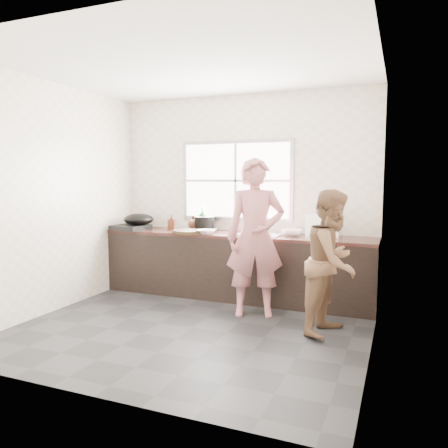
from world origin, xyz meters
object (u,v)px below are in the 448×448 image
at_px(bowl_held, 266,235).
at_px(bottle_brown_short, 193,223).
at_px(woman, 255,243).
at_px(plate_food, 198,230).
at_px(bottle_green, 203,218).
at_px(bottle_brown_tall, 172,223).
at_px(cutting_board, 189,232).
at_px(glass_jar, 187,225).
at_px(person_side, 332,262).
at_px(black_pot, 204,224).
at_px(bowl_mince, 206,232).
at_px(wok, 139,219).
at_px(pot_lid_left, 137,229).
at_px(bowl_crabs, 292,233).
at_px(burner, 131,227).
at_px(dish_rack, 324,226).
at_px(pot_lid_right, 179,229).

height_order(bowl_held, bottle_brown_short, bottle_brown_short).
distance_m(woman, plate_food, 1.27).
height_order(bottle_green, bottle_brown_tall, bottle_green).
xyz_separation_m(cutting_board, glass_jar, (-0.25, 0.44, 0.03)).
bearing_deg(person_side, glass_jar, 77.56).
distance_m(woman, black_pot, 1.23).
height_order(bowl_mince, bottle_brown_short, bottle_brown_short).
relative_size(person_side, black_pot, 5.35).
bearing_deg(wok, pot_lid_left, -70.84).
bearing_deg(bowl_crabs, pot_lid_left, -175.10).
distance_m(bottle_brown_tall, wok, 0.48).
distance_m(plate_food, bottle_brown_short, 0.22).
bearing_deg(burner, bowl_mince, -2.51).
bearing_deg(black_pot, cutting_board, -102.31).
xyz_separation_m(woman, bowl_crabs, (0.27, 0.66, 0.05)).
xyz_separation_m(cutting_board, burner, (-0.95, 0.05, 0.01)).
bearing_deg(black_pot, burner, -165.04).
distance_m(person_side, burner, 3.00).
bearing_deg(glass_jar, bowl_crabs, -6.91).
bearing_deg(dish_rack, glass_jar, 176.32).
bearing_deg(plate_food, glass_jar, 148.07).
xyz_separation_m(bowl_mince, bottle_brown_short, (-0.39, 0.44, 0.06)).
bearing_deg(burner, pot_lid_left, 6.93).
distance_m(bowl_held, wok, 1.93).
distance_m(person_side, dish_rack, 0.94).
distance_m(person_side, bowl_mince, 1.85).
bearing_deg(dish_rack, bowl_mince, -169.08).
bearing_deg(black_pot, glass_jar, 160.10).
xyz_separation_m(bowl_mince, wok, (-1.11, 0.15, 0.11)).
bearing_deg(wok, woman, -15.98).
xyz_separation_m(cutting_board, black_pot, (0.07, 0.32, 0.08)).
relative_size(woman, bowl_mince, 7.21).
height_order(person_side, dish_rack, person_side).
relative_size(bowl_crabs, bowl_held, 1.08).
distance_m(burner, pot_lid_left, 0.11).
bearing_deg(plate_food, pot_lid_left, -164.63).
relative_size(bowl_mince, bottle_green, 0.73).
xyz_separation_m(plate_food, burner, (-0.93, -0.24, 0.02)).
height_order(black_pot, bottle_brown_short, black_pot).
distance_m(bottle_green, dish_rack, 1.75).
height_order(bowl_crabs, pot_lid_right, bowl_crabs).
height_order(bowl_held, bottle_brown_tall, bottle_brown_tall).
relative_size(bowl_held, bottle_brown_tall, 0.97).
bearing_deg(person_side, bottle_brown_tall, 82.61).
height_order(glass_jar, pot_lid_left, glass_jar).
distance_m(bowl_mince, dish_rack, 1.51).
xyz_separation_m(person_side, bottle_brown_short, (-2.11, 1.11, 0.22)).
distance_m(person_side, bottle_brown_tall, 2.56).
height_order(cutting_board, burner, burner).
xyz_separation_m(bowl_mince, plate_food, (-0.25, 0.29, -0.02)).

